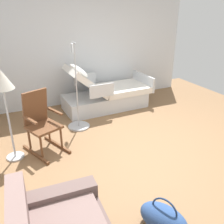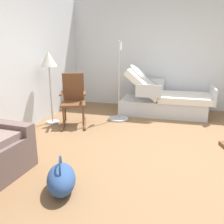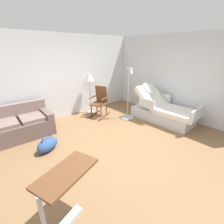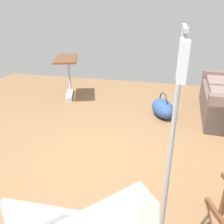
# 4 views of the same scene
# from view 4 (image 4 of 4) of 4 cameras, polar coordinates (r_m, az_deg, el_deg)

# --- Properties ---
(ground_plane) EXTENTS (6.79, 6.79, 0.00)m
(ground_plane) POSITION_cam_4_polar(r_m,az_deg,el_deg) (3.10, -4.39, -10.74)
(ground_plane) COLOR olive
(overbed_table) EXTENTS (0.88, 0.63, 0.84)m
(overbed_table) POSITION_cam_4_polar(r_m,az_deg,el_deg) (4.91, -10.43, 9.18)
(overbed_table) COLOR #B2B5BA
(overbed_table) RESTS_ON ground
(duffel_bag) EXTENTS (0.64, 0.53, 0.43)m
(duffel_bag) POSITION_cam_4_polar(r_m,az_deg,el_deg) (4.18, 11.87, 0.90)
(duffel_bag) COLOR #2D4C84
(duffel_bag) RESTS_ON ground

